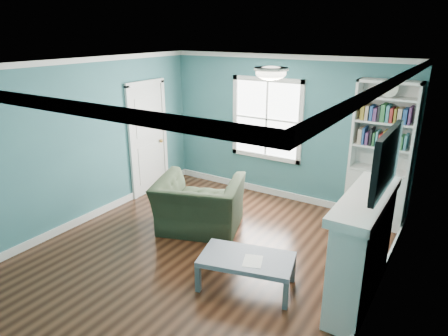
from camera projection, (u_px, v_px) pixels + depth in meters
The scene contains 13 objects.
floor at pixel (203, 255), 5.60m from camera, with size 5.00×5.00×0.00m, color black.
room_walls at pixel (201, 147), 5.08m from camera, with size 5.00×5.00×5.00m.
trim at pixel (201, 172), 5.20m from camera, with size 4.50×5.00×2.60m.
window at pixel (267, 119), 7.26m from camera, with size 1.40×0.06×1.50m.
bookshelf at pixel (379, 169), 6.24m from camera, with size 0.90×0.35×2.31m.
fireplace at pixel (363, 250), 4.50m from camera, with size 0.44×1.58×1.30m.
tv at pixel (387, 160), 4.08m from camera, with size 0.06×1.10×0.65m, color black.
door at pixel (148, 138), 7.49m from camera, with size 0.12×0.98×2.17m.
ceiling_fixture at pixel (271, 72), 4.39m from camera, with size 0.38×0.38×0.15m.
light_switch at pixel (212, 125), 7.95m from camera, with size 0.08×0.01×0.12m, color white.
recliner at pixel (199, 197), 6.15m from camera, with size 1.27×0.83×1.11m, color black.
coffee_table at pixel (247, 261), 4.81m from camera, with size 1.23×0.87×0.41m.
paper_sheet at pixel (253, 261), 4.71m from camera, with size 0.22×0.28×0.00m, color white.
Camera 1 is at (2.86, -3.97, 3.00)m, focal length 32.00 mm.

